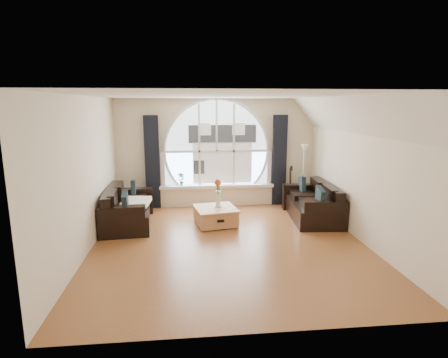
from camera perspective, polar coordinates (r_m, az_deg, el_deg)
ground at (r=6.92m, az=0.78°, el=-10.05°), size 5.00×5.50×0.01m
ceiling at (r=6.44m, az=0.84°, el=12.90°), size 5.00×5.50×0.01m
wall_back at (r=9.25m, az=-1.18°, el=4.10°), size 5.00×0.01×2.70m
wall_front at (r=3.91m, az=5.53°, el=-6.35°), size 5.00×0.01×2.70m
wall_left at (r=6.74m, az=-20.82°, el=0.54°), size 0.01×5.50×2.70m
wall_right at (r=7.27m, az=20.77°, el=1.31°), size 0.01×5.50×2.70m
attic_slope at (r=7.05m, az=19.15°, el=9.31°), size 0.92×5.50×0.72m
arched_window at (r=9.19m, az=-1.17°, el=5.78°), size 2.60×0.06×2.15m
window_sill at (r=9.30m, az=-1.11°, el=-1.11°), size 2.90×0.22×0.08m
window_frame at (r=9.16m, az=-1.15°, el=5.76°), size 2.76×0.08×2.15m
neighbor_house at (r=9.20m, az=-0.22°, el=5.01°), size 1.70×0.02×1.50m
curtain_left at (r=9.17m, az=-11.13°, el=2.56°), size 0.35×0.12×2.30m
curtain_right at (r=9.43m, az=8.63°, el=2.89°), size 0.35×0.12×2.30m
sofa_left at (r=8.12m, az=-14.78°, el=-4.19°), size 1.06×1.87×0.80m
sofa_right at (r=8.48m, az=13.58°, el=-3.45°), size 1.07×1.89×0.81m
coffee_chest at (r=7.91m, az=-1.32°, el=-5.66°), size 0.98×0.98×0.42m
throw_blanket at (r=8.04m, az=-13.54°, el=-3.54°), size 0.62×0.62×0.10m
vase_flowers at (r=7.85m, az=-0.96°, el=-1.57°), size 0.24×0.24×0.70m
floor_lamp at (r=9.19m, az=12.25°, el=0.32°), size 0.24×0.24×1.60m
guitar at (r=9.38m, az=10.19°, el=-1.06°), size 0.39×0.29×1.06m
potted_plant at (r=9.23m, az=-6.70°, el=0.00°), size 0.20×0.17×0.33m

